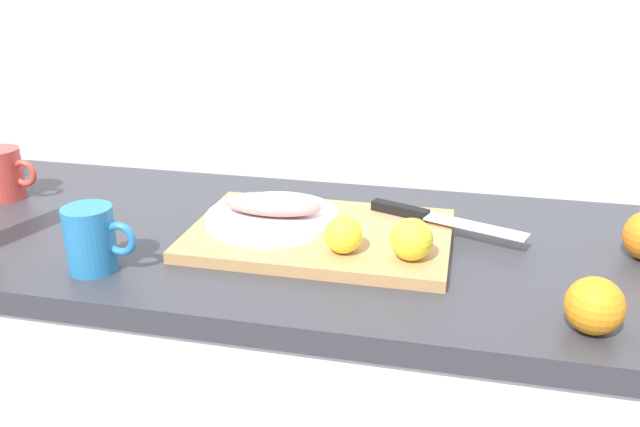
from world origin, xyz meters
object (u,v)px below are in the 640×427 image
cutting_board (320,235)px  chef_knife (427,216)px  fish_fillet (272,204)px  lemon_0 (343,234)px  coffee_mug_2 (92,239)px  white_plate (272,218)px  coffee_mug_1 (2,174)px

cutting_board → chef_knife: bearing=25.4°
cutting_board → fish_fillet: 0.10m
lemon_0 → coffee_mug_2: coffee_mug_2 is taller
white_plate → lemon_0: size_ratio=3.87×
fish_fillet → cutting_board: bearing=-10.4°
lemon_0 → cutting_board: bearing=124.7°
cutting_board → fish_fillet: bearing=169.6°
cutting_board → coffee_mug_2: (-0.32, -0.19, 0.04)m
fish_fillet → chef_knife: 0.28m
cutting_board → coffee_mug_1: coffee_mug_1 is taller
cutting_board → chef_knife: size_ratio=1.59×
chef_knife → coffee_mug_1: coffee_mug_1 is taller
white_plate → chef_knife: chef_knife is taller
coffee_mug_1 → cutting_board: bearing=-5.5°
coffee_mug_1 → chef_knife: bearing=1.3°
chef_knife → coffee_mug_1: bearing=-158.2°
white_plate → lemon_0: lemon_0 is taller
lemon_0 → coffee_mug_1: (-0.73, 0.15, 0.00)m
fish_fillet → coffee_mug_2: size_ratio=1.52×
fish_fillet → coffee_mug_1: bearing=175.3°
coffee_mug_2 → lemon_0: bearing=16.4°
lemon_0 → coffee_mug_2: (-0.38, -0.11, 0.00)m
coffee_mug_1 → white_plate: bearing=-4.7°
fish_fillet → lemon_0: bearing=-33.7°
chef_knife → coffee_mug_2: size_ratio=2.40×
fish_fillet → chef_knife: (0.27, 0.07, -0.02)m
lemon_0 → coffee_mug_1: bearing=168.7°
cutting_board → chef_knife: (0.18, 0.08, 0.02)m
white_plate → coffee_mug_1: size_ratio=1.89×
white_plate → coffee_mug_2: coffee_mug_2 is taller
coffee_mug_2 → chef_knife: bearing=29.1°
coffee_mug_1 → coffee_mug_2: size_ratio=1.07×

